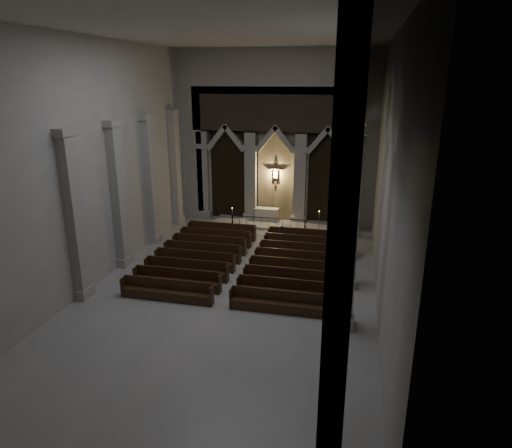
{
  "coord_description": "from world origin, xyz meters",
  "views": [
    {
      "loc": [
        5.7,
        -20.07,
        10.11
      ],
      "look_at": [
        0.51,
        3.0,
        2.47
      ],
      "focal_mm": 32.0,
      "sensor_mm": 36.0,
      "label": 1
    }
  ],
  "objects_px": {
    "worshipper": "(282,235)",
    "altar_rail": "(268,222)",
    "pews": "(245,263)",
    "candle_stand_left": "(232,221)",
    "altar": "(267,214)",
    "candle_stand_right": "(319,226)"
  },
  "relations": [
    {
      "from": "pews",
      "to": "altar",
      "type": "bearing_deg",
      "value": 93.43
    },
    {
      "from": "altar_rail",
      "to": "pews",
      "type": "bearing_deg",
      "value": -90.0
    },
    {
      "from": "candle_stand_left",
      "to": "pews",
      "type": "height_order",
      "value": "candle_stand_left"
    },
    {
      "from": "altar",
      "to": "pews",
      "type": "distance_m",
      "value": 8.64
    },
    {
      "from": "altar",
      "to": "altar_rail",
      "type": "distance_m",
      "value": 2.17
    },
    {
      "from": "pews",
      "to": "worshipper",
      "type": "height_order",
      "value": "worshipper"
    },
    {
      "from": "altar_rail",
      "to": "worshipper",
      "type": "xyz_separation_m",
      "value": [
        1.35,
        -2.39,
        -0.06
      ]
    },
    {
      "from": "altar_rail",
      "to": "pews",
      "type": "distance_m",
      "value": 6.53
    },
    {
      "from": "pews",
      "to": "candle_stand_left",
      "type": "bearing_deg",
      "value": 110.86
    },
    {
      "from": "candle_stand_right",
      "to": "worshipper",
      "type": "bearing_deg",
      "value": -124.04
    },
    {
      "from": "pews",
      "to": "altar_rail",
      "type": "bearing_deg",
      "value": 90.0
    },
    {
      "from": "altar",
      "to": "candle_stand_right",
      "type": "distance_m",
      "value": 4.18
    },
    {
      "from": "candle_stand_right",
      "to": "worshipper",
      "type": "distance_m",
      "value": 3.65
    },
    {
      "from": "pews",
      "to": "worshipper",
      "type": "relative_size",
      "value": 8.08
    },
    {
      "from": "worshipper",
      "to": "altar_rail",
      "type": "bearing_deg",
      "value": 119.54
    },
    {
      "from": "pews",
      "to": "candle_stand_right",
      "type": "bearing_deg",
      "value": 64.65
    },
    {
      "from": "candle_stand_left",
      "to": "altar_rail",
      "type": "bearing_deg",
      "value": -10.08
    },
    {
      "from": "altar",
      "to": "candle_stand_left",
      "type": "xyz_separation_m",
      "value": [
        -2.15,
        -1.63,
        -0.22
      ]
    },
    {
      "from": "worshipper",
      "to": "pews",
      "type": "bearing_deg",
      "value": -107.89
    },
    {
      "from": "altar",
      "to": "pews",
      "type": "bearing_deg",
      "value": -86.57
    },
    {
      "from": "altar_rail",
      "to": "worshipper",
      "type": "height_order",
      "value": "worshipper"
    },
    {
      "from": "worshipper",
      "to": "candle_stand_left",
      "type": "bearing_deg",
      "value": 144.62
    }
  ]
}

